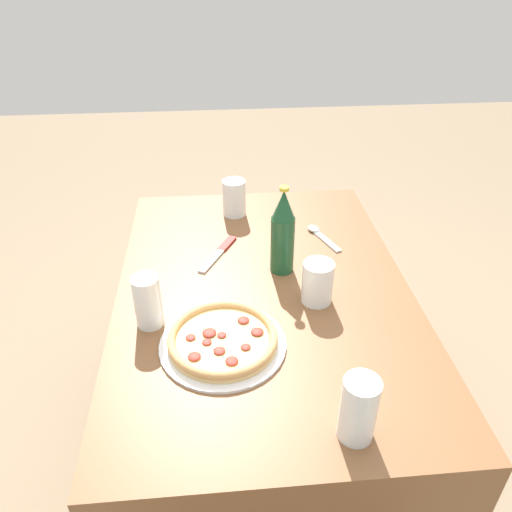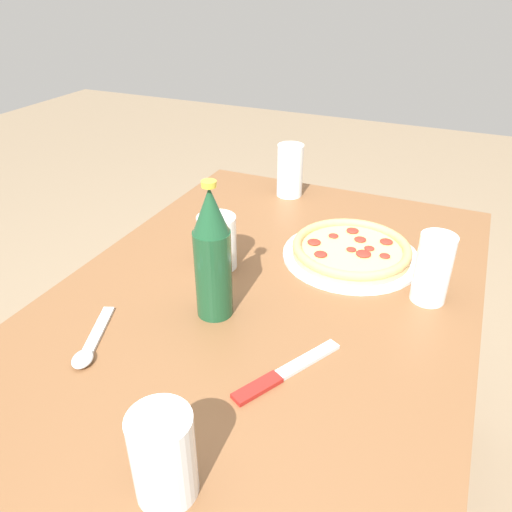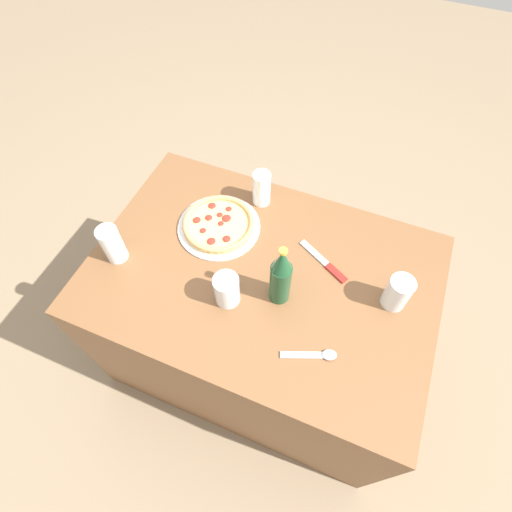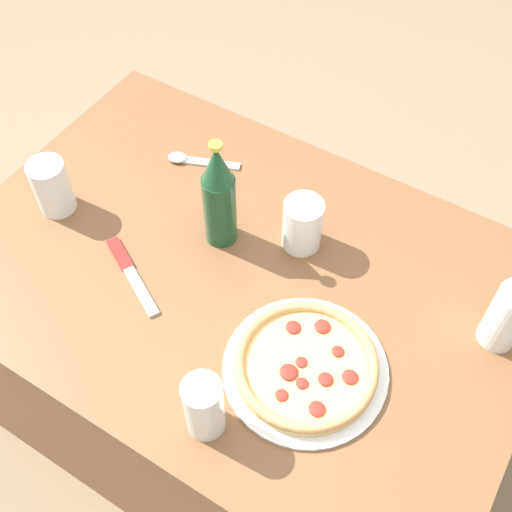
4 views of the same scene
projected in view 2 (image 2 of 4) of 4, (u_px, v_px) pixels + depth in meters
table at (261, 421)px, 1.17m from camera, size 1.18×0.81×0.72m
pizza_salami at (351, 250)px, 1.11m from camera, size 0.30×0.30×0.04m
glass_iced_tea at (432, 272)px, 0.95m from camera, size 0.07×0.07×0.14m
glass_orange_juice at (164, 459)px, 0.60m from camera, size 0.08×0.08×0.13m
glass_cola at (290, 173)px, 1.39m from camera, size 0.07×0.07×0.15m
glass_red_wine at (217, 245)px, 1.06m from camera, size 0.08×0.08×0.12m
beer_bottle at (212, 255)px, 0.88m from camera, size 0.07×0.07×0.26m
knife at (284, 373)px, 0.80m from camera, size 0.20×0.12×0.01m
spoon at (89, 347)px, 0.85m from camera, size 0.17×0.09×0.02m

